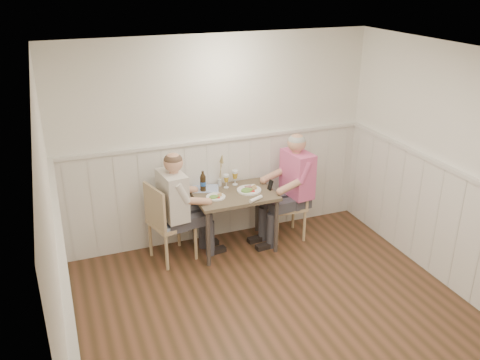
{
  "coord_description": "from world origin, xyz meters",
  "views": [
    {
      "loc": [
        -1.92,
        -3.45,
        3.29
      ],
      "look_at": [
        0.06,
        1.64,
        1.0
      ],
      "focal_mm": 38.0,
      "sensor_mm": 36.0,
      "label": 1
    }
  ],
  "objects": [
    {
      "name": "plate_man",
      "position": [
        0.25,
        1.83,
        0.77
      ],
      "size": [
        0.3,
        0.3,
        0.08
      ],
      "color": "white",
      "rests_on": "dining_table"
    },
    {
      "name": "ground_plane",
      "position": [
        0.0,
        0.0,
        0.0
      ],
      "size": [
        4.5,
        4.5,
        0.0
      ],
      "primitive_type": "plane",
      "color": "#422D19"
    },
    {
      "name": "room_shell",
      "position": [
        0.0,
        0.0,
        1.52
      ],
      "size": [
        4.04,
        4.54,
        2.6
      ],
      "color": "white",
      "rests_on": "ground"
    },
    {
      "name": "gingham_mat",
      "position": [
        -0.23,
        2.09,
        0.75
      ],
      "size": [
        0.39,
        0.35,
        0.01
      ],
      "color": "#5176C0",
      "rests_on": "dining_table"
    },
    {
      "name": "beer_bottle",
      "position": [
        -0.27,
        2.03,
        0.87
      ],
      "size": [
        0.07,
        0.07,
        0.26
      ],
      "color": "black",
      "rests_on": "dining_table"
    },
    {
      "name": "dining_table",
      "position": [
        0.06,
        1.84,
        0.65
      ],
      "size": [
        0.98,
        0.7,
        0.75
      ],
      "color": "brown",
      "rests_on": "ground"
    },
    {
      "name": "grass_vase",
      "position": [
        -0.03,
        2.11,
        0.94
      ],
      "size": [
        0.05,
        0.05,
        0.43
      ],
      "color": "silver",
      "rests_on": "dining_table"
    },
    {
      "name": "chair_left",
      "position": [
        -0.78,
        1.85,
        0.54
      ],
      "size": [
        0.58,
        0.58,
        0.99
      ],
      "color": "tan",
      "rests_on": "ground"
    },
    {
      "name": "beer_glass_b",
      "position": [
        0.03,
        2.03,
        0.87
      ],
      "size": [
        0.07,
        0.07,
        0.18
      ],
      "color": "silver",
      "rests_on": "dining_table"
    },
    {
      "name": "rolled_napkin",
      "position": [
        0.22,
        1.54,
        0.77
      ],
      "size": [
        0.19,
        0.12,
        0.04
      ],
      "color": "white",
      "rests_on": "dining_table"
    },
    {
      "name": "plate_diner",
      "position": [
        -0.2,
        1.79,
        0.77
      ],
      "size": [
        0.23,
        0.23,
        0.06
      ],
      "color": "white",
      "rests_on": "dining_table"
    },
    {
      "name": "man_in_pink",
      "position": [
        0.87,
        1.82,
        0.6
      ],
      "size": [
        0.7,
        0.49,
        1.44
      ],
      "color": "#3F3F47",
      "rests_on": "ground"
    },
    {
      "name": "diner_cream",
      "position": [
        -0.67,
        1.82,
        0.58
      ],
      "size": [
        0.68,
        0.47,
        1.39
      ],
      "color": "#3F3F47",
      "rests_on": "ground"
    },
    {
      "name": "chair_right",
      "position": [
        0.84,
        1.85,
        0.5
      ],
      "size": [
        0.47,
        0.47,
        0.93
      ],
      "color": "tan",
      "rests_on": "ground"
    },
    {
      "name": "wainscot",
      "position": [
        0.0,
        0.69,
        0.69
      ],
      "size": [
        4.0,
        4.49,
        1.34
      ],
      "color": "white",
      "rests_on": "ground"
    },
    {
      "name": "beer_glass_a",
      "position": [
        0.16,
        2.08,
        0.88
      ],
      "size": [
        0.08,
        0.08,
        0.19
      ],
      "color": "silver",
      "rests_on": "dining_table"
    }
  ]
}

